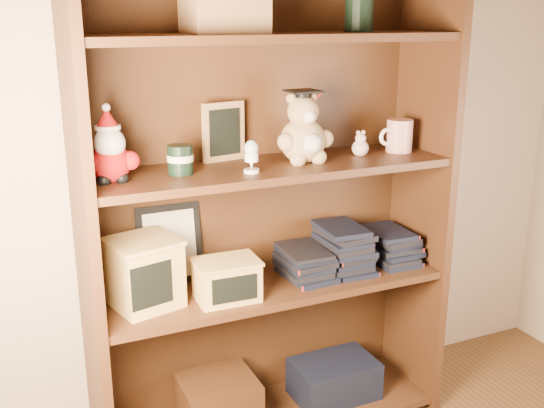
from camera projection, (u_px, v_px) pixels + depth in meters
The scene contains 16 objects.
bookcase at pixel (265, 212), 2.09m from camera, with size 1.20×0.35×1.60m.
shelf_lower at pixel (272, 285), 2.12m from camera, with size 1.14×0.33×0.02m.
shelf_upper at pixel (272, 168), 2.00m from camera, with size 1.14×0.33×0.02m.
santa_plush at pixel (110, 153), 1.77m from camera, with size 0.16×0.12×0.23m.
teachers_tin at pixel (180, 159), 1.87m from camera, with size 0.08×0.08×0.09m.
chalkboard_plaque at pixel (224, 133), 2.03m from camera, with size 0.15×0.09×0.19m.
egg_cup at pixel (251, 155), 1.88m from camera, with size 0.05×0.05×0.10m.
grad_teddy_bear at pixel (304, 134), 2.01m from camera, with size 0.19×0.17×0.23m.
pink_figurine at pixel (360, 146), 2.12m from camera, with size 0.06×0.06×0.09m.
teacher_mug at pixel (399, 136), 2.17m from camera, with size 0.13×0.09×0.11m.
certificate_frame at pixel (170, 244), 2.08m from camera, with size 0.21×0.05×0.26m.
treats_box at pixel (144, 272), 1.91m from camera, with size 0.24×0.24×0.21m.
pencils_box at pixel (227, 280), 1.96m from camera, with size 0.20×0.15×0.13m.
book_stack_left at pixel (305, 263), 2.15m from camera, with size 0.14×0.20×0.10m.
book_stack_mid at pixel (344, 249), 2.20m from camera, with size 0.14×0.20×0.14m.
book_stack_right at pixel (390, 246), 2.28m from camera, with size 0.14×0.20×0.11m.
Camera 1 is at (-0.65, -0.47, 1.40)m, focal length 42.00 mm.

